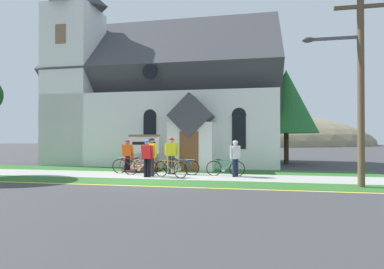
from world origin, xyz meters
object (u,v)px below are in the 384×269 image
object	(u,v)px
bicycle_blue	(140,167)
cyclist_in_orange_jersey	(147,155)
bicycle_silver	(171,169)
cyclist_in_white_jersey	(235,156)
bicycle_green	(225,168)
utility_pole	(357,67)
roadside_conifer	(286,102)
cyclist_in_green_jersey	(171,152)
yard_deciduous_tree	(69,104)
church_sign	(144,146)
cyclist_in_red_jersey	(127,153)
bicycle_black	(131,166)
bicycle_yellow	(181,167)
cyclist_in_yellow_jersey	(152,154)

from	to	relation	value
bicycle_blue	cyclist_in_orange_jersey	bearing A→B (deg)	-51.98
bicycle_silver	cyclist_in_white_jersey	xyz separation A→B (m)	(2.84, 0.67, 0.59)
bicycle_blue	bicycle_green	size ratio (longest dim) A/B	0.94
utility_pole	roadside_conifer	xyz separation A→B (m)	(-1.41, 9.70, -0.11)
cyclist_in_white_jersey	cyclist_in_green_jersey	xyz separation A→B (m)	(-3.13, 0.57, 0.10)
bicycle_silver	yard_deciduous_tree	distance (m)	11.54
church_sign	cyclist_in_red_jersey	size ratio (longest dim) A/B	1.18
bicycle_silver	church_sign	bearing A→B (deg)	129.36
bicycle_black	bicycle_silver	bearing A→B (deg)	-26.17
bicycle_black	cyclist_in_white_jersey	world-z (taller)	cyclist_in_white_jersey
bicycle_silver	roadside_conifer	distance (m)	10.93
bicycle_blue	yard_deciduous_tree	world-z (taller)	yard_deciduous_tree
church_sign	bicycle_yellow	world-z (taller)	church_sign
bicycle_blue	cyclist_in_orange_jersey	size ratio (longest dim) A/B	1.00
bicycle_blue	cyclist_in_orange_jersey	distance (m)	1.15
cyclist_in_green_jersey	yard_deciduous_tree	world-z (taller)	yard_deciduous_tree
cyclist_in_red_jersey	cyclist_in_yellow_jersey	distance (m)	2.42
bicycle_yellow	roadside_conifer	bearing A→B (deg)	52.49
bicycle_silver	bicycle_yellow	bearing A→B (deg)	75.19
bicycle_green	cyclist_in_yellow_jersey	bearing A→B (deg)	-165.36
bicycle_blue	cyclist_in_yellow_jersey	size ratio (longest dim) A/B	0.95
bicycle_blue	cyclist_in_red_jersey	bearing A→B (deg)	134.76
church_sign	utility_pole	bearing A→B (deg)	-22.99
cyclist_in_red_jersey	bicycle_black	bearing A→B (deg)	-53.04
bicycle_green	church_sign	bearing A→B (deg)	159.08
utility_pole	bicycle_blue	bearing A→B (deg)	168.10
cyclist_in_yellow_jersey	bicycle_blue	bearing A→B (deg)	147.28
church_sign	cyclist_in_yellow_jersey	xyz separation A→B (m)	(1.28, -2.61, -0.26)
cyclist_in_green_jersey	bicycle_blue	bearing A→B (deg)	-152.05
bicycle_black	utility_pole	world-z (taller)	utility_pole
bicycle_blue	cyclist_in_red_jersey	xyz separation A→B (m)	(-1.13, 1.14, 0.60)
church_sign	roadside_conifer	size ratio (longest dim) A/B	0.30
bicycle_blue	utility_pole	size ratio (longest dim) A/B	0.21
bicycle_green	roadside_conifer	bearing A→B (deg)	64.37
bicycle_blue	cyclist_in_orange_jersey	world-z (taller)	cyclist_in_orange_jersey
cyclist_in_red_jersey	bicycle_green	bearing A→B (deg)	-8.07
church_sign	bicycle_silver	world-z (taller)	church_sign
bicycle_black	utility_pole	distance (m)	10.76
bicycle_yellow	cyclist_in_green_jersey	size ratio (longest dim) A/B	1.00
bicycle_silver	bicycle_blue	bearing A→B (deg)	161.83
cyclist_in_orange_jersey	utility_pole	xyz separation A→B (m)	(8.35, -1.12, 3.36)
bicycle_green	cyclist_in_green_jersey	size ratio (longest dim) A/B	1.00
bicycle_green	utility_pole	distance (m)	6.75
bicycle_green	cyclist_in_orange_jersey	distance (m)	3.64
church_sign	bicycle_black	bearing A→B (deg)	-95.98
cyclist_in_red_jersey	cyclist_in_orange_jersey	distance (m)	2.56
bicycle_blue	bicycle_green	world-z (taller)	bicycle_blue
church_sign	roadside_conifer	distance (m)	10.32
cyclist_in_red_jersey	cyclist_in_yellow_jersey	bearing A→B (deg)	-40.98
bicycle_blue	roadside_conifer	bearing A→B (deg)	46.04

